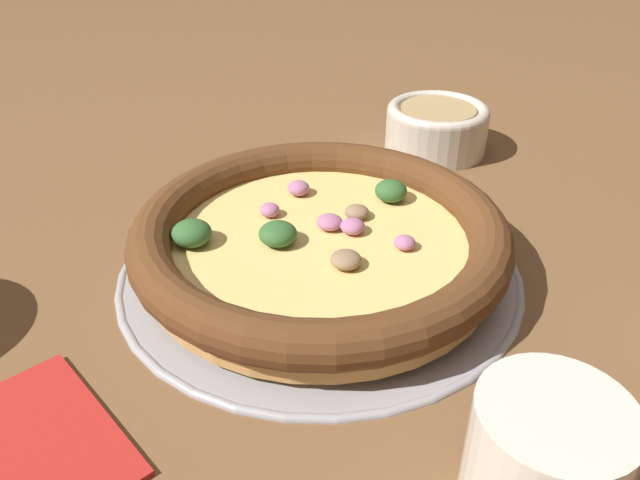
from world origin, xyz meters
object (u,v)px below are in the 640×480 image
Objects in this scene: bowl_near at (437,126)px; drinking_cup at (543,464)px; pizza at (320,237)px; pizza_tray at (320,265)px.

bowl_near is 0.46m from drinking_cup.
drinking_cup reaches higher than pizza.
pizza is 2.67× the size of bowl_near.
pizza is 0.25m from drinking_cup.
drinking_cup reaches higher than bowl_near.
pizza is at bearing 123.78° from pizza_tray.
drinking_cup is (0.05, -0.24, 0.03)m from pizza_tray.
pizza_tray is 1.09× the size of pizza.
drinking_cup is (0.05, -0.24, 0.01)m from pizza.
pizza_tray is 0.25m from drinking_cup.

